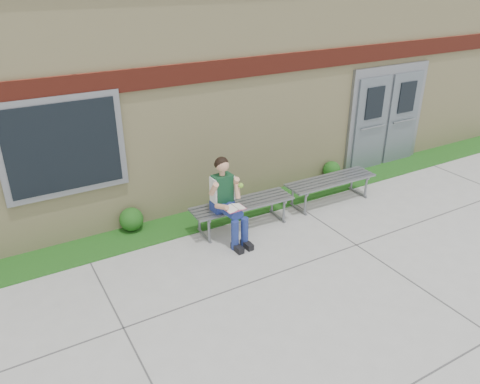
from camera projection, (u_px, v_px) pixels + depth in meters
ground at (329, 278)px, 7.00m from camera, size 80.00×80.00×0.00m
grass_strip at (242, 208)px, 9.02m from camera, size 16.00×0.80×0.02m
school_building at (168, 69)px, 10.76m from camera, size 16.20×6.22×4.20m
bench_left at (242, 208)px, 8.24m from camera, size 1.88×0.59×0.48m
bench_right at (330, 184)px, 9.14m from camera, size 1.88×0.55×0.49m
girl at (227, 199)px, 7.72m from camera, size 0.53×0.87×1.44m
shrub_mid at (131, 219)px, 8.17m from camera, size 0.42×0.42×0.42m
shrub_east at (332, 170)px, 10.22m from camera, size 0.38×0.38×0.38m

